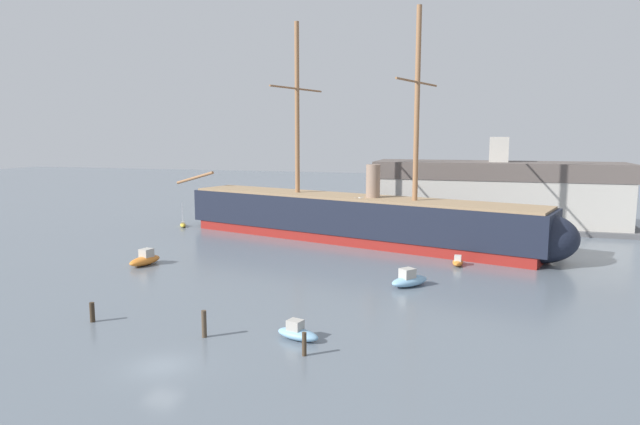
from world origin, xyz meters
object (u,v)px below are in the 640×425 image
motorboat_mid_left (145,259)px  motorboat_mid_right (409,280)px  mooring_piling_nearest (204,324)px  mooring_piling_left_pair (304,344)px  mooring_piling_right_pair (92,312)px  seagull_in_flight (359,198)px  dockside_warehouse_right (497,194)px  motorboat_foreground_right (297,333)px  dinghy_distant_centre (378,223)px  sailboat_far_left (183,225)px  dinghy_far_right (535,245)px  tall_ship (352,218)px  motorboat_alongside_stern (458,262)px

motorboat_mid_left → motorboat_mid_right: size_ratio=1.03×
mooring_piling_nearest → mooring_piling_left_pair: 9.05m
motorboat_mid_right → mooring_piling_right_pair: size_ratio=2.81×
motorboat_mid_right → seagull_in_flight: 10.54m
dockside_warehouse_right → motorboat_foreground_right: bearing=-104.5°
mooring_piling_nearest → dinghy_distant_centre: bearing=86.9°
mooring_piling_nearest → motorboat_foreground_right: bearing=12.8°
sailboat_far_left → mooring_piling_left_pair: 62.66m
motorboat_mid_right → mooring_piling_left_pair: 21.92m
mooring_piling_right_pair → mooring_piling_nearest: bearing=-2.8°
motorboat_foreground_right → mooring_piling_right_pair: bearing=-176.5°
dinghy_distant_centre → mooring_piling_left_pair: size_ratio=1.78×
motorboat_foreground_right → motorboat_mid_left: (-26.75, 18.85, 0.15)m
motorboat_mid_right → sailboat_far_left: 51.92m
motorboat_mid_left → sailboat_far_left: size_ratio=1.16×
motorboat_foreground_right → sailboat_far_left: sailboat_far_left is taller
mooring_piling_left_pair → dockside_warehouse_right: bearing=77.4°
motorboat_foreground_right → motorboat_mid_left: 32.73m
sailboat_far_left → dinghy_far_right: sailboat_far_left is taller
dinghy_distant_centre → seagull_in_flight: size_ratio=2.95×
motorboat_mid_left → dinghy_far_right: bearing=28.4°
dinghy_far_right → mooring_piling_left_pair: (-19.91, -47.86, 0.65)m
motorboat_mid_right → dinghy_far_right: motorboat_mid_right is taller
sailboat_far_left → dinghy_distant_centre: (33.17, 11.53, -0.02)m
dinghy_far_right → dinghy_distant_centre: dinghy_distant_centre is taller
dockside_warehouse_right → tall_ship: bearing=-136.3°
motorboat_foreground_right → dinghy_far_right: bearing=64.5°
dinghy_distant_centre → mooring_piling_nearest: (-3.23, -59.35, 0.77)m
motorboat_mid_left → mooring_piling_right_pair: 21.58m
motorboat_mid_left → mooring_piling_nearest: bearing=-46.7°
motorboat_mid_right → mooring_piling_left_pair: (-4.97, -21.35, 0.20)m
dinghy_far_right → dockside_warehouse_right: 18.95m
tall_ship → dinghy_distant_centre: 16.32m
motorboat_mid_left → dockside_warehouse_right: 61.22m
motorboat_mid_left → dockside_warehouse_right: dockside_warehouse_right is taller
seagull_in_flight → dinghy_far_right: bearing=50.3°
motorboat_mid_left → mooring_piling_nearest: 28.21m
motorboat_mid_left → dinghy_distant_centre: bearing=59.8°
motorboat_mid_right → seagull_in_flight: (-5.91, 1.39, 8.61)m
motorboat_foreground_right → dockside_warehouse_right: bearing=75.5°
motorboat_foreground_right → mooring_piling_left_pair: (1.55, -2.97, 0.35)m
motorboat_alongside_stern → mooring_piling_right_pair: mooring_piling_right_pair is taller
mooring_piling_left_pair → dinghy_distant_centre: bearing=95.4°
motorboat_mid_left → seagull_in_flight: seagull_in_flight is taller
motorboat_mid_left → mooring_piling_right_pair: bearing=-67.9°
mooring_piling_left_pair → dinghy_far_right: bearing=67.4°
sailboat_far_left → mooring_piling_right_pair: size_ratio=2.50×
motorboat_mid_left → dinghy_far_right: 54.79m
mooring_piling_right_pair → seagull_in_flight: 29.63m
tall_ship → dockside_warehouse_right: size_ratio=1.49×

